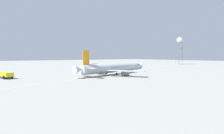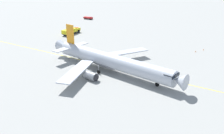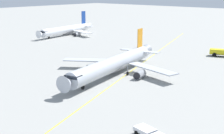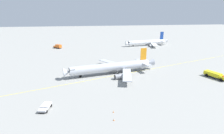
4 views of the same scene
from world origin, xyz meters
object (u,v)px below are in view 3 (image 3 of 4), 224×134
(pushback_tug_truck, at_px, (148,132))
(fire_tender_truck, at_px, (223,52))
(airliner_secondary, at_px, (67,30))
(airliner_main, at_px, (114,64))

(pushback_tug_truck, distance_m, fire_tender_truck, 70.91)
(airliner_secondary, xyz_separation_m, fire_tender_truck, (81.16, 2.41, -1.10))
(airliner_main, relative_size, airliner_secondary, 1.13)
(airliner_secondary, bearing_deg, fire_tender_truck, 83.35)
(airliner_main, height_order, fire_tender_truck, airliner_main)
(fire_tender_truck, bearing_deg, pushback_tug_truck, -97.22)
(pushback_tug_truck, bearing_deg, fire_tender_truck, 114.00)
(airliner_secondary, relative_size, pushback_tug_truck, 7.10)
(airliner_main, height_order, airliner_secondary, airliner_secondary)
(airliner_secondary, xyz_separation_m, pushback_tug_truck, (96.98, -66.70, -1.82))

